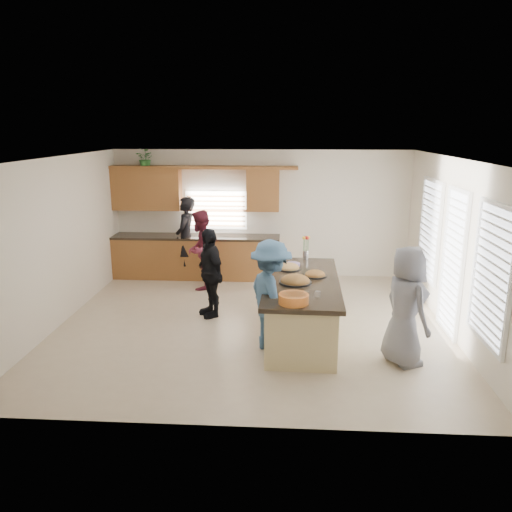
# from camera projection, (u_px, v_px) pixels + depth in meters

# --- Properties ---
(floor) EXTENTS (6.50, 6.50, 0.00)m
(floor) POSITION_uv_depth(u_px,v_px,m) (252.00, 324.00, 8.52)
(floor) COLOR beige
(floor) RESTS_ON ground
(room_shell) EXTENTS (6.52, 6.02, 2.81)m
(room_shell) POSITION_uv_depth(u_px,v_px,m) (251.00, 214.00, 8.04)
(room_shell) COLOR silver
(room_shell) RESTS_ON ground
(back_cabinetry) EXTENTS (4.08, 0.66, 2.46)m
(back_cabinetry) POSITION_uv_depth(u_px,v_px,m) (194.00, 237.00, 11.02)
(back_cabinetry) COLOR #97582C
(back_cabinetry) RESTS_ON ground
(right_wall_glazing) EXTENTS (0.06, 4.00, 2.25)m
(right_wall_glazing) POSITION_uv_depth(u_px,v_px,m) (454.00, 253.00, 7.86)
(right_wall_glazing) COLOR white
(right_wall_glazing) RESTS_ON ground
(island) EXTENTS (1.23, 2.73, 0.95)m
(island) POSITION_uv_depth(u_px,v_px,m) (301.00, 309.00, 7.94)
(island) COLOR tan
(island) RESTS_ON ground
(platter_front) EXTENTS (0.50, 0.50, 0.20)m
(platter_front) POSITION_uv_depth(u_px,v_px,m) (295.00, 281.00, 7.64)
(platter_front) COLOR black
(platter_front) RESTS_ON island
(platter_mid) EXTENTS (0.36, 0.36, 0.15)m
(platter_mid) POSITION_uv_depth(u_px,v_px,m) (315.00, 275.00, 7.98)
(platter_mid) COLOR black
(platter_mid) RESTS_ON island
(platter_back) EXTENTS (0.40, 0.40, 0.16)m
(platter_back) POSITION_uv_depth(u_px,v_px,m) (289.00, 268.00, 8.37)
(platter_back) COLOR black
(platter_back) RESTS_ON island
(salad_bowl) EXTENTS (0.41, 0.41, 0.13)m
(salad_bowl) POSITION_uv_depth(u_px,v_px,m) (294.00, 298.00, 6.74)
(salad_bowl) COLOR orange
(salad_bowl) RESTS_ON island
(clear_cup) EXTENTS (0.09, 0.09, 0.09)m
(clear_cup) POSITION_uv_depth(u_px,v_px,m) (318.00, 294.00, 6.99)
(clear_cup) COLOR white
(clear_cup) RESTS_ON island
(plate_stack) EXTENTS (0.25, 0.25, 0.05)m
(plate_stack) POSITION_uv_depth(u_px,v_px,m) (293.00, 265.00, 8.57)
(plate_stack) COLOR #9A7DB7
(plate_stack) RESTS_ON island
(flower_vase) EXTENTS (0.14, 0.14, 0.43)m
(flower_vase) POSITION_uv_depth(u_px,v_px,m) (306.00, 246.00, 8.95)
(flower_vase) COLOR silver
(flower_vase) RESTS_ON island
(potted_plant) EXTENTS (0.48, 0.46, 0.43)m
(potted_plant) POSITION_uv_depth(u_px,v_px,m) (146.00, 158.00, 10.74)
(potted_plant) COLOR #31772F
(potted_plant) RESTS_ON back_cabinetry
(woman_left_back) EXTENTS (0.50, 0.70, 1.82)m
(woman_left_back) POSITION_uv_depth(u_px,v_px,m) (186.00, 238.00, 10.90)
(woman_left_back) COLOR black
(woman_left_back) RESTS_ON ground
(woman_left_mid) EXTENTS (0.75, 0.89, 1.64)m
(woman_left_mid) POSITION_uv_depth(u_px,v_px,m) (200.00, 250.00, 10.24)
(woman_left_mid) COLOR maroon
(woman_left_mid) RESTS_ON ground
(woman_left_front) EXTENTS (0.81, 1.00, 1.59)m
(woman_left_front) POSITION_uv_depth(u_px,v_px,m) (210.00, 273.00, 8.75)
(woman_left_front) COLOR black
(woman_left_front) RESTS_ON ground
(woman_right_back) EXTENTS (1.05, 1.26, 1.70)m
(woman_right_back) POSITION_uv_depth(u_px,v_px,m) (271.00, 297.00, 7.33)
(woman_right_back) COLOR #3D6185
(woman_right_back) RESTS_ON ground
(woman_right_front) EXTENTS (0.82, 0.98, 1.71)m
(woman_right_front) POSITION_uv_depth(u_px,v_px,m) (406.00, 306.00, 6.93)
(woman_right_front) COLOR slate
(woman_right_front) RESTS_ON ground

